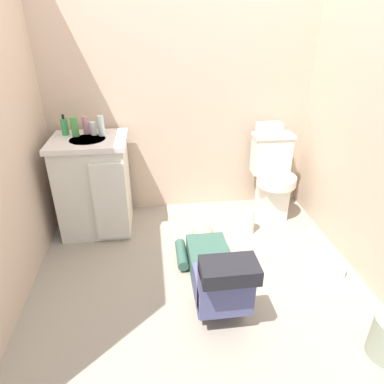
{
  "coord_description": "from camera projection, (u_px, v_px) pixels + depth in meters",
  "views": [
    {
      "loc": [
        -0.28,
        -1.88,
        1.65
      ],
      "look_at": [
        0.02,
        0.45,
        0.45
      ],
      "focal_mm": 31.42,
      "sensor_mm": 36.0,
      "label": 1
    }
  ],
  "objects": [
    {
      "name": "faucet",
      "position": [
        89.0,
        127.0,
        2.75
      ],
      "size": [
        0.02,
        0.02,
        0.1
      ],
      "primitive_type": "cylinder",
      "color": "silver",
      "rests_on": "vanity_cabinet"
    },
    {
      "name": "paper_towel_roll",
      "position": [
        248.0,
        221.0,
        2.89
      ],
      "size": [
        0.11,
        0.11,
        0.22
      ],
      "primitive_type": "cylinder",
      "color": "white",
      "rests_on": "ground_plane"
    },
    {
      "name": "tissue_box",
      "position": [
        269.0,
        128.0,
        2.96
      ],
      "size": [
        0.22,
        0.11,
        0.1
      ],
      "primitive_type": "cube",
      "color": "silver",
      "rests_on": "toilet"
    },
    {
      "name": "vanity_cabinet",
      "position": [
        95.0,
        185.0,
        2.83
      ],
      "size": [
        0.6,
        0.53,
        0.82
      ],
      "color": "silver",
      "rests_on": "ground_plane"
    },
    {
      "name": "bottle_white",
      "position": [
        94.0,
        129.0,
        2.71
      ],
      "size": [
        0.05,
        0.05,
        0.11
      ],
      "primitive_type": "cylinder",
      "color": "white",
      "rests_on": "vanity_cabinet"
    },
    {
      "name": "person_plumber",
      "position": [
        214.0,
        270.0,
        2.23
      ],
      "size": [
        0.39,
        1.06,
        0.52
      ],
      "color": "#33594C",
      "rests_on": "ground_plane"
    },
    {
      "name": "ground_plane",
      "position": [
        198.0,
        277.0,
        2.45
      ],
      "size": [
        2.82,
        3.14,
        0.04
      ],
      "primitive_type": "cube",
      "color": "gray"
    },
    {
      "name": "toilet",
      "position": [
        272.0,
        177.0,
        3.08
      ],
      "size": [
        0.36,
        0.46,
        0.75
      ],
      "color": "silver",
      "rests_on": "ground_plane"
    },
    {
      "name": "bottle_green",
      "position": [
        74.0,
        127.0,
        2.67
      ],
      "size": [
        0.06,
        0.06,
        0.16
      ],
      "primitive_type": "cylinder",
      "color": "#4C9F4A",
      "rests_on": "vanity_cabinet"
    },
    {
      "name": "toilet_paper_roll",
      "position": [
        338.0,
        270.0,
        2.41
      ],
      "size": [
        0.11,
        0.11,
        0.1
      ],
      "primitive_type": "cylinder",
      "color": "white",
      "rests_on": "ground_plane"
    },
    {
      "name": "wall_back",
      "position": [
        181.0,
        79.0,
        2.87
      ],
      "size": [
        2.48,
        0.08,
        2.4
      ],
      "primitive_type": "cube",
      "color": "beige",
      "rests_on": "ground_plane"
    },
    {
      "name": "bottle_pink",
      "position": [
        85.0,
        125.0,
        2.72
      ],
      "size": [
        0.04,
        0.04,
        0.15
      ],
      "primitive_type": "cylinder",
      "color": "pink",
      "rests_on": "vanity_cabinet"
    },
    {
      "name": "bottle_clear",
      "position": [
        101.0,
        126.0,
        2.68
      ],
      "size": [
        0.05,
        0.05,
        0.16
      ],
      "primitive_type": "cylinder",
      "color": "silver",
      "rests_on": "vanity_cabinet"
    },
    {
      "name": "soap_dispenser",
      "position": [
        65.0,
        127.0,
        2.7
      ],
      "size": [
        0.06,
        0.06,
        0.17
      ],
      "color": "#3AA155",
      "rests_on": "vanity_cabinet"
    }
  ]
}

